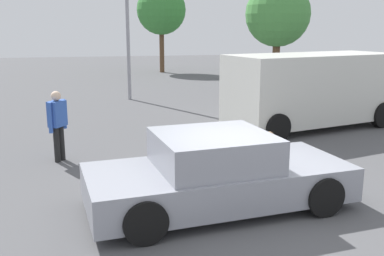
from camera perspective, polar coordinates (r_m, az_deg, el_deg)
ground_plane at (r=7.41m, az=5.55°, el=-10.38°), size 80.00×80.00×0.00m
sedan_foreground at (r=7.27m, az=3.26°, el=-5.92°), size 4.46×2.32×1.26m
dog at (r=10.65m, az=10.08°, el=-1.62°), size 0.37×0.67×0.47m
van_white at (r=13.45m, az=15.15°, el=4.97°), size 5.40×3.20×2.17m
pedestrian at (r=10.12m, az=-16.97°, el=0.98°), size 0.42×0.49×1.57m
tree_back_left at (r=26.79m, az=11.01°, el=14.20°), size 3.75×3.75×5.54m
tree_back_center at (r=29.51m, az=-3.99°, el=14.94°), size 3.17×3.17×5.60m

